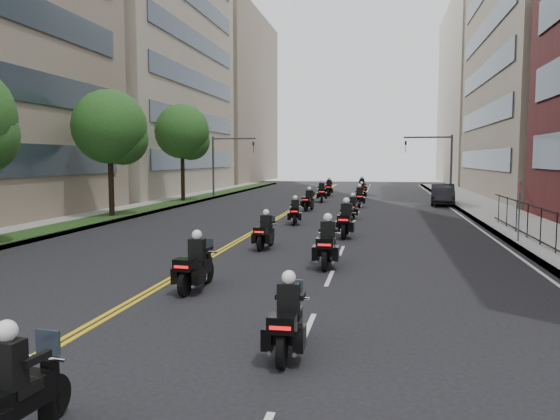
# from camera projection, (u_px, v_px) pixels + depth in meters

# --- Properties ---
(sidewalk_right) EXTENTS (4.00, 90.00, 0.15)m
(sidewalk_right) POSITION_uv_depth(u_px,v_px,m) (518.00, 224.00, 29.54)
(sidewalk_right) COLOR gray
(sidewalk_right) RESTS_ON ground
(sidewalk_left) EXTENTS (4.00, 90.00, 0.15)m
(sidewalk_left) POSITION_uv_depth(u_px,v_px,m) (108.00, 215.00, 33.90)
(sidewalk_left) COLOR gray
(sidewalk_left) RESTS_ON ground
(grass_strip) EXTENTS (2.00, 90.00, 0.04)m
(grass_strip) POSITION_uv_depth(u_px,v_px,m) (120.00, 214.00, 33.74)
(grass_strip) COLOR #183D16
(grass_strip) RESTS_ON sidewalk_left
(building_right_far) EXTENTS (15.00, 28.00, 26.00)m
(building_right_far) POSITION_uv_depth(u_px,v_px,m) (501.00, 93.00, 78.47)
(building_right_far) COLOR #A49A84
(building_right_far) RESTS_ON ground
(building_left_mid) EXTENTS (16.11, 28.00, 34.00)m
(building_left_mid) POSITION_uv_depth(u_px,v_px,m) (123.00, 29.00, 56.63)
(building_left_mid) COLOR #A49A84
(building_left_mid) RESTS_ON ground
(building_left_far) EXTENTS (16.00, 28.00, 26.00)m
(building_left_far) POSITION_uv_depth(u_px,v_px,m) (211.00, 99.00, 86.37)
(building_left_far) COLOR gray
(building_left_far) RESTS_ON ground
(street_trees) EXTENTS (4.40, 38.40, 7.98)m
(street_trees) POSITION_uv_depth(u_px,v_px,m) (59.00, 127.00, 26.99)
(street_trees) COLOR black
(street_trees) RESTS_ON ground
(traffic_signal_right) EXTENTS (4.09, 0.20, 5.60)m
(traffic_signal_right) POSITION_uv_depth(u_px,v_px,m) (440.00, 157.00, 46.28)
(traffic_signal_right) COLOR #3F3F44
(traffic_signal_right) RESTS_ON ground
(traffic_signal_left) EXTENTS (4.09, 0.20, 5.60)m
(traffic_signal_left) POSITION_uv_depth(u_px,v_px,m) (223.00, 157.00, 49.75)
(traffic_signal_left) COLOR #3F3F44
(traffic_signal_left) RESTS_ON ground
(motorcycle_0) EXTENTS (0.66, 2.21, 1.63)m
(motorcycle_0) POSITION_uv_depth(u_px,v_px,m) (1.00, 402.00, 6.65)
(motorcycle_0) COLOR black
(motorcycle_0) RESTS_ON ground
(motorcycle_1) EXTENTS (0.49, 2.11, 1.56)m
(motorcycle_1) POSITION_uv_depth(u_px,v_px,m) (288.00, 322.00, 9.97)
(motorcycle_1) COLOR black
(motorcycle_1) RESTS_ON ground
(motorcycle_2) EXTENTS (0.57, 2.25, 1.66)m
(motorcycle_2) POSITION_uv_depth(u_px,v_px,m) (195.00, 267.00, 14.90)
(motorcycle_2) COLOR black
(motorcycle_2) RESTS_ON ground
(motorcycle_3) EXTENTS (0.55, 2.42, 1.79)m
(motorcycle_3) POSITION_uv_depth(u_px,v_px,m) (327.00, 246.00, 18.14)
(motorcycle_3) COLOR black
(motorcycle_3) RESTS_ON ground
(motorcycle_4) EXTENTS (0.55, 2.14, 1.58)m
(motorcycle_4) POSITION_uv_depth(u_px,v_px,m) (265.00, 233.00, 21.80)
(motorcycle_4) COLOR black
(motorcycle_4) RESTS_ON ground
(motorcycle_5) EXTENTS (0.60, 2.47, 1.83)m
(motorcycle_5) POSITION_uv_depth(u_px,v_px,m) (346.00, 222.00, 24.95)
(motorcycle_5) COLOR black
(motorcycle_5) RESTS_ON ground
(motorcycle_6) EXTENTS (0.59, 2.14, 1.58)m
(motorcycle_6) POSITION_uv_depth(u_px,v_px,m) (295.00, 213.00, 29.95)
(motorcycle_6) COLOR black
(motorcycle_6) RESTS_ON ground
(motorcycle_7) EXTENTS (0.51, 2.10, 1.55)m
(motorcycle_7) POSITION_uv_depth(u_px,v_px,m) (353.00, 209.00, 32.53)
(motorcycle_7) COLOR black
(motorcycle_7) RESTS_ON ground
(motorcycle_8) EXTENTS (0.67, 2.24, 1.66)m
(motorcycle_8) POSITION_uv_depth(u_px,v_px,m) (309.00, 201.00, 37.65)
(motorcycle_8) COLOR black
(motorcycle_8) RESTS_ON ground
(motorcycle_9) EXTENTS (0.60, 2.32, 1.71)m
(motorcycle_9) POSITION_uv_depth(u_px,v_px,m) (359.00, 198.00, 40.52)
(motorcycle_9) COLOR black
(motorcycle_9) RESTS_ON ground
(motorcycle_10) EXTENTS (0.74, 2.50, 1.85)m
(motorcycle_10) POSITION_uv_depth(u_px,v_px,m) (322.00, 193.00, 45.10)
(motorcycle_10) COLOR black
(motorcycle_10) RESTS_ON ground
(motorcycle_11) EXTENTS (0.66, 2.14, 1.58)m
(motorcycle_11) POSITION_uv_depth(u_px,v_px,m) (362.00, 192.00, 47.94)
(motorcycle_11) COLOR black
(motorcycle_11) RESTS_ON ground
(motorcycle_12) EXTENTS (0.57, 2.47, 1.82)m
(motorcycle_12) POSITION_uv_depth(u_px,v_px,m) (329.00, 188.00, 52.58)
(motorcycle_12) COLOR black
(motorcycle_12) RESTS_ON ground
(motorcycle_13) EXTENTS (0.72, 2.49, 1.84)m
(motorcycle_13) POSITION_uv_depth(u_px,v_px,m) (362.00, 187.00, 55.79)
(motorcycle_13) COLOR black
(motorcycle_13) RESTS_ON ground
(parked_sedan) EXTENTS (2.14, 5.07, 1.63)m
(parked_sedan) POSITION_uv_depth(u_px,v_px,m) (443.00, 194.00, 42.35)
(parked_sedan) COLOR black
(parked_sedan) RESTS_ON ground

